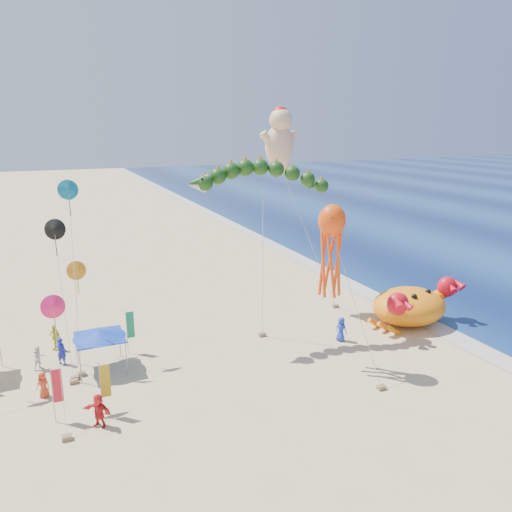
% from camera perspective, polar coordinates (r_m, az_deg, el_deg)
% --- Properties ---
extents(ground, '(320.00, 320.00, 0.00)m').
position_cam_1_polar(ground, '(36.35, 4.22, -10.38)').
color(ground, '#D1B784').
rests_on(ground, ground).
extents(foam_strip, '(320.00, 320.00, 0.00)m').
position_cam_1_polar(foam_strip, '(42.83, 18.73, -7.15)').
color(foam_strip, silver).
rests_on(foam_strip, ground).
extents(crab_inflatable, '(8.19, 6.35, 3.59)m').
position_cam_1_polar(crab_inflatable, '(41.55, 17.21, -5.38)').
color(crab_inflatable, orange).
rests_on(crab_inflatable, ground).
extents(dragon_kite, '(10.30, 2.08, 12.77)m').
position_cam_1_polar(dragon_kite, '(35.11, 0.58, 8.57)').
color(dragon_kite, '#153A10').
rests_on(dragon_kite, ground).
extents(cherub_kite, '(5.81, 3.78, 16.87)m').
position_cam_1_polar(cherub_kite, '(41.55, 2.74, 13.30)').
color(cherub_kite, '#F2BC93').
rests_on(cherub_kite, ground).
extents(octopus_kite, '(2.45, 5.10, 10.72)m').
position_cam_1_polar(octopus_kite, '(31.43, 8.61, 1.38)').
color(octopus_kite, '#FF4A0D').
rests_on(octopus_kite, ground).
extents(canopy_blue, '(3.31, 3.31, 2.71)m').
position_cam_1_polar(canopy_blue, '(33.81, -17.46, -8.54)').
color(canopy_blue, gray).
rests_on(canopy_blue, ground).
extents(feather_flags, '(9.99, 7.39, 3.20)m').
position_cam_1_polar(feather_flags, '(31.81, -20.70, -11.20)').
color(feather_flags, gray).
rests_on(feather_flags, ground).
extents(beachgoers, '(31.55, 12.20, 1.89)m').
position_cam_1_polar(beachgoers, '(33.50, -15.38, -11.54)').
color(beachgoers, '#213AC1').
rests_on(beachgoers, ground).
extents(small_kites, '(7.37, 10.03, 12.08)m').
position_cam_1_polar(small_kites, '(32.64, -22.63, -1.23)').
color(small_kites, '#FF1C63').
rests_on(small_kites, ground).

